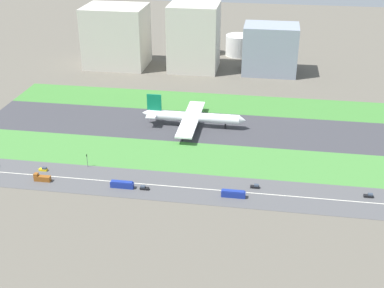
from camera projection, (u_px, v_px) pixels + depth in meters
The scene contains 20 objects.
ground_plane at pixel (206, 127), 315.32m from camera, with size 800.00×800.00×0.00m, color #5B564C.
runway at pixel (206, 127), 315.30m from camera, with size 280.00×46.00×0.10m, color #38383D.
grass_median_north at pixel (214, 103), 351.56m from camera, with size 280.00×36.00×0.10m, color #3D7A33.
grass_median_south at pixel (196, 158), 279.03m from camera, with size 280.00×36.00×0.10m, color #427F38.
highway at pixel (186, 188), 250.73m from camera, with size 280.00×28.00×0.10m, color #4C4C4F.
highway_centerline at pixel (186, 187), 250.71m from camera, with size 266.00×0.50×0.01m, color silver.
airliner at pixel (191, 117), 313.83m from camera, with size 65.00×56.00×19.70m.
bus_0 at pixel (122, 185), 249.93m from camera, with size 11.60×2.50×3.50m.
truck_0 at pixel (42, 178), 255.87m from camera, with size 8.40×2.50×4.00m.
car_3 at pixel (255, 186), 250.05m from camera, with size 4.40×1.80×2.00m.
car_4 at pixel (44, 169), 265.56m from camera, with size 4.40×1.80×2.00m.
car_1 at pixel (144, 188), 248.77m from camera, with size 4.40×1.80×2.00m.
car_2 at pixel (369, 196), 242.44m from camera, with size 4.40×1.80×2.00m.
bus_1 at pixel (233, 194), 242.21m from camera, with size 11.60×2.50×3.50m.
traffic_light at pixel (87, 159), 268.13m from camera, with size 0.36×0.50×7.20m.
terminal_building at pixel (116, 36), 417.83m from camera, with size 49.49×39.64×49.22m, color beige.
hangar_building at pixel (194, 37), 407.93m from camera, with size 39.07×35.61×52.86m, color beige.
office_tower at pixel (270, 49), 402.48m from camera, with size 42.53×30.95×38.60m, color gray.
fuel_tank_west at pixel (208, 45), 454.94m from camera, with size 18.46×18.46×17.06m, color silver.
fuel_tank_centre at pixel (239, 45), 450.80m from camera, with size 23.34×23.34×17.96m, color silver.
Camera 1 is at (36.44, -284.83, 130.97)m, focal length 47.47 mm.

